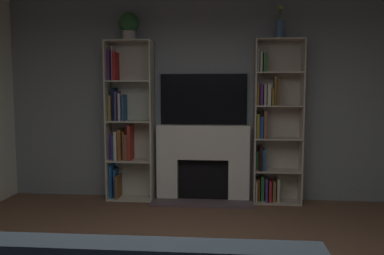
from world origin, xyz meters
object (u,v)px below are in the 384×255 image
(bookshelf_left, at_px, (125,125))
(tv, at_px, (204,99))
(potted_plant, at_px, (129,25))
(vase_with_flowers, at_px, (280,27))
(fireplace, at_px, (203,161))
(bookshelf_right, at_px, (272,127))

(bookshelf_left, bearing_deg, tv, 4.67)
(potted_plant, distance_m, vase_with_flowers, 2.01)
(fireplace, distance_m, vase_with_flowers, 2.05)
(tv, bearing_deg, vase_with_flowers, -6.80)
(bookshelf_right, height_order, vase_with_flowers, vase_with_flowers)
(bookshelf_left, xyz_separation_m, vase_with_flowers, (2.08, -0.03, 1.29))
(tv, xyz_separation_m, bookshelf_right, (0.93, -0.08, -0.37))
(fireplace, xyz_separation_m, potted_plant, (-1.00, -0.04, 1.85))
(fireplace, relative_size, bookshelf_right, 0.63)
(vase_with_flowers, bearing_deg, fireplace, 177.59)
(bookshelf_left, bearing_deg, potted_plant, -22.34)
(fireplace, relative_size, tv, 1.15)
(tv, relative_size, potted_plant, 3.17)
(bookshelf_left, height_order, bookshelf_right, same)
(fireplace, bearing_deg, vase_with_flowers, -2.41)
(bookshelf_right, bearing_deg, fireplace, 179.58)
(tv, relative_size, vase_with_flowers, 2.78)
(tv, distance_m, bookshelf_left, 1.14)
(bookshelf_left, distance_m, bookshelf_right, 2.01)
(bookshelf_right, bearing_deg, vase_with_flowers, -26.21)
(tv, bearing_deg, fireplace, -90.00)
(fireplace, relative_size, bookshelf_left, 0.63)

